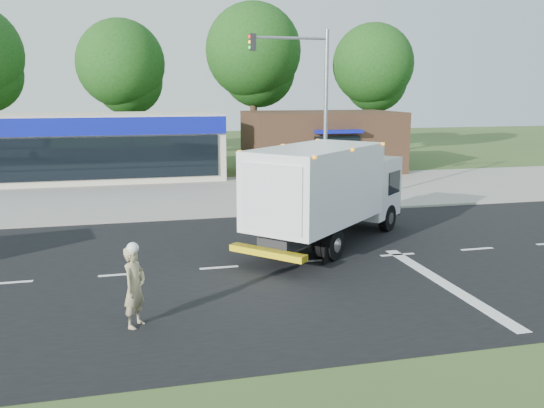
% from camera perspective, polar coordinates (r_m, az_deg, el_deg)
% --- Properties ---
extents(ground, '(120.00, 120.00, 0.00)m').
position_cam_1_polar(ground, '(18.64, 3.94, -5.69)').
color(ground, '#385123').
rests_on(ground, ground).
extents(road_asphalt, '(60.00, 14.00, 0.02)m').
position_cam_1_polar(road_asphalt, '(18.64, 3.94, -5.67)').
color(road_asphalt, black).
rests_on(road_asphalt, ground).
extents(sidewalk, '(60.00, 2.40, 0.12)m').
position_cam_1_polar(sidewalk, '(26.31, -1.44, -0.51)').
color(sidewalk, gray).
rests_on(sidewalk, ground).
extents(parking_apron, '(60.00, 9.00, 0.02)m').
position_cam_1_polar(parking_apron, '(31.92, -3.65, 1.46)').
color(parking_apron, gray).
rests_on(parking_apron, ground).
extents(lane_markings, '(55.20, 7.00, 0.01)m').
position_cam_1_polar(lane_markings, '(17.88, 9.41, -6.50)').
color(lane_markings, silver).
rests_on(lane_markings, road_asphalt).
extents(ems_box_truck, '(7.59, 7.31, 3.58)m').
position_cam_1_polar(ems_box_truck, '(20.28, 5.56, 1.66)').
color(ems_box_truck, black).
rests_on(ems_box_truck, ground).
extents(emergency_worker, '(0.76, 0.84, 2.03)m').
position_cam_1_polar(emergency_worker, '(13.73, -13.47, -7.89)').
color(emergency_worker, tan).
rests_on(emergency_worker, ground).
extents(retail_strip_mall, '(18.00, 6.20, 4.00)m').
position_cam_1_polar(retail_strip_mall, '(37.24, -19.18, 5.37)').
color(retail_strip_mall, beige).
rests_on(retail_strip_mall, ground).
extents(brown_storefront, '(10.00, 6.70, 4.00)m').
position_cam_1_polar(brown_storefront, '(39.15, 4.94, 6.19)').
color(brown_storefront, '#382316').
rests_on(brown_storefront, ground).
extents(traffic_signal_pole, '(3.51, 0.25, 8.00)m').
position_cam_1_polar(traffic_signal_pole, '(25.79, 3.99, 10.11)').
color(traffic_signal_pole, gray).
rests_on(traffic_signal_pole, ground).
extents(background_trees, '(36.77, 7.39, 12.10)m').
position_cam_1_polar(background_trees, '(45.42, -8.08, 13.61)').
color(background_trees, '#332114').
rests_on(background_trees, ground).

